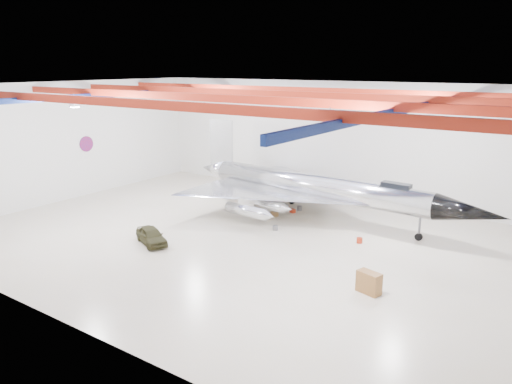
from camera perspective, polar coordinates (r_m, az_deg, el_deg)
The scene contains 15 objects.
floor at distance 37.10m, azimuth -1.88°, elevation -5.29°, with size 40.00×40.00×0.00m, color beige.
wall_back at distance 48.31m, azimuth 8.79°, elevation 5.91°, with size 40.00×40.00×0.00m, color silver.
wall_left at distance 50.06m, azimuth -20.73°, elevation 5.44°, with size 30.00×30.00×0.00m, color silver.
ceiling at distance 34.96m, azimuth -2.03°, elevation 11.94°, with size 40.00×40.00×0.00m, color #0A0F38.
ceiling_structure at distance 35.00m, azimuth -2.02°, elevation 10.84°, with size 39.50×29.50×1.08m.
wall_roundel at distance 51.22m, azimuth -18.81°, elevation 5.22°, with size 1.50×1.50×0.10m, color #B21414.
jet_aircraft at distance 41.41m, azimuth 6.72°, elevation 0.29°, with size 27.63×16.60×7.53m.
jeep at distance 36.51m, azimuth -11.86°, elevation -4.92°, with size 1.44×3.57×1.22m, color #313018.
desk at distance 29.09m, azimuth 12.78°, elevation -10.05°, with size 1.37×0.68×1.25m, color brown.
toolbox_red at distance 43.39m, azimuth 4.19°, elevation -2.15°, with size 0.46×0.36×0.32m, color #A32610.
engine_drum at distance 38.76m, azimuth 2.21°, elevation -4.12°, with size 0.42×0.42×0.37m, color #59595B.
crate_small at distance 48.39m, azimuth -3.08°, elevation -0.43°, with size 0.36×0.29×0.25m, color #59595B.
tool_chest at distance 36.81m, azimuth 11.75°, elevation -5.44°, with size 0.43×0.43×0.38m, color #A32610.
oil_barrel at distance 42.29m, azimuth 2.12°, elevation -2.51°, with size 0.56×0.45×0.39m, color olive.
spares_box at distance 44.06m, azimuth 4.98°, elevation -1.85°, with size 0.45×0.45×0.41m, color #59595B.
Camera 1 is at (20.91, -27.98, 12.49)m, focal length 35.00 mm.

